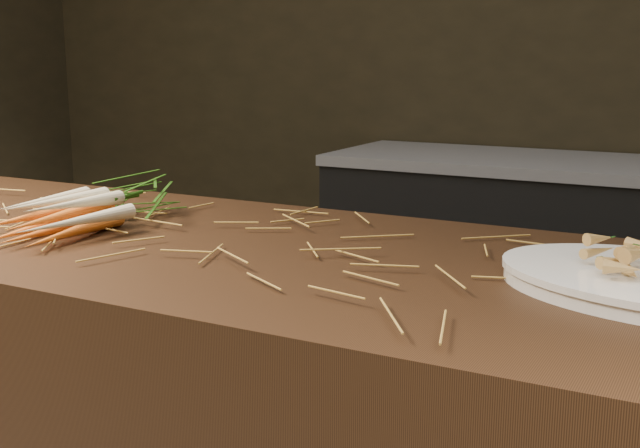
# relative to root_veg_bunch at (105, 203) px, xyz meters

# --- Properties ---
(back_counter) EXTENTS (1.82, 0.62, 0.84)m
(back_counter) POSITION_rel_root_veg_bunch_xyz_m (0.51, 1.87, -0.52)
(back_counter) COLOR black
(back_counter) RESTS_ON ground
(straw_bedding) EXTENTS (1.40, 0.60, 0.02)m
(straw_bedding) POSITION_rel_root_veg_bunch_xyz_m (0.21, -0.01, -0.03)
(straw_bedding) COLOR #A38229
(straw_bedding) RESTS_ON main_counter
(root_veg_bunch) EXTENTS (0.18, 0.46, 0.09)m
(root_veg_bunch) POSITION_rel_root_veg_bunch_xyz_m (0.00, 0.00, 0.00)
(root_veg_bunch) COLOR orange
(root_veg_bunch) RESTS_ON main_counter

